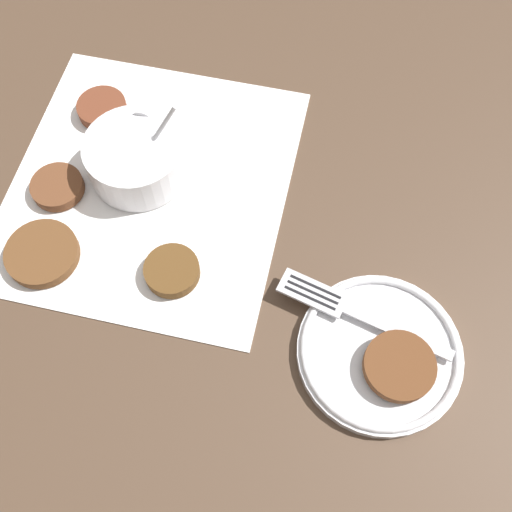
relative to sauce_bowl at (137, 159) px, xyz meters
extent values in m
plane|color=#4C3828|center=(-0.02, -0.02, -0.03)|extent=(4.00, 4.00, 0.00)
cube|color=white|center=(-0.02, -0.01, -0.03)|extent=(0.38, 0.35, 0.00)
cylinder|color=silver|center=(0.00, 0.00, 0.00)|extent=(0.12, 0.12, 0.05)
cylinder|color=gold|center=(0.00, 0.00, -0.01)|extent=(0.10, 0.10, 0.03)
cone|color=silver|center=(0.05, 0.00, 0.02)|extent=(0.03, 0.03, 0.03)
cylinder|color=silver|center=(0.01, -0.02, 0.03)|extent=(0.03, 0.06, 0.09)
cylinder|color=brown|center=(-0.13, -0.07, -0.02)|extent=(0.06, 0.06, 0.02)
cylinder|color=brown|center=(-0.13, 0.08, -0.02)|extent=(0.08, 0.08, 0.01)
cylinder|color=brown|center=(0.08, 0.07, -0.02)|extent=(0.06, 0.06, 0.02)
cylinder|color=brown|center=(-0.04, 0.09, -0.02)|extent=(0.06, 0.06, 0.01)
cylinder|color=silver|center=(-0.19, -0.30, -0.02)|extent=(0.17, 0.17, 0.01)
torus|color=silver|center=(-0.19, -0.30, -0.01)|extent=(0.17, 0.17, 0.01)
cylinder|color=brown|center=(-0.20, -0.32, 0.00)|extent=(0.07, 0.07, 0.01)
cube|color=silver|center=(-0.17, -0.31, -0.01)|extent=(0.05, 0.12, 0.00)
cube|color=silver|center=(-0.14, -0.22, -0.01)|extent=(0.05, 0.08, 0.00)
cube|color=black|center=(-0.13, -0.23, -0.01)|extent=(0.02, 0.06, 0.00)
cube|color=black|center=(-0.14, -0.22, -0.01)|extent=(0.02, 0.06, 0.00)
cube|color=black|center=(-0.14, -0.22, -0.01)|extent=(0.02, 0.06, 0.00)
camera|label=1|loc=(-0.38, -0.20, 0.58)|focal=42.00mm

